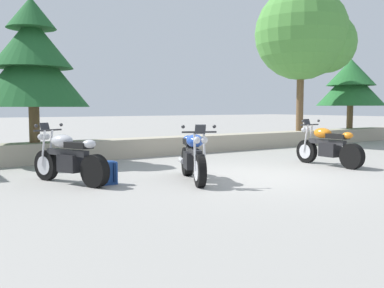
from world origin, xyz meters
The scene contains 9 objects.
ground_plane centered at (0.00, 0.00, 0.00)m, with size 120.00×120.00×0.00m, color gray.
stone_wall centered at (0.00, 4.80, 0.28)m, with size 36.00×0.80×0.55m, color #A89E89.
motorcycle_silver_near_left centered at (-3.60, 1.30, 0.49)m, with size 1.00×1.98×1.18m.
motorcycle_blue_centre centered at (-1.41, 0.18, 0.49)m, with size 1.07×1.95×1.18m.
motorcycle_orange_far_right centered at (2.74, 0.17, 0.49)m, with size 0.67×2.06×1.18m.
rider_backpack centered at (-3.00, 0.76, 0.24)m, with size 0.31×0.27×0.47m.
pine_tree_mid_left centered at (-3.32, 4.93, 2.71)m, with size 2.91×2.91×3.82m.
leafy_tree_mid_right centered at (7.16, 4.83, 4.31)m, with size 3.83×3.65×5.67m.
pine_tree_far_right centered at (10.39, 5.09, 2.55)m, with size 2.96×2.96×3.07m.
Camera 1 is at (-6.31, -7.03, 1.49)m, focal length 40.58 mm.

